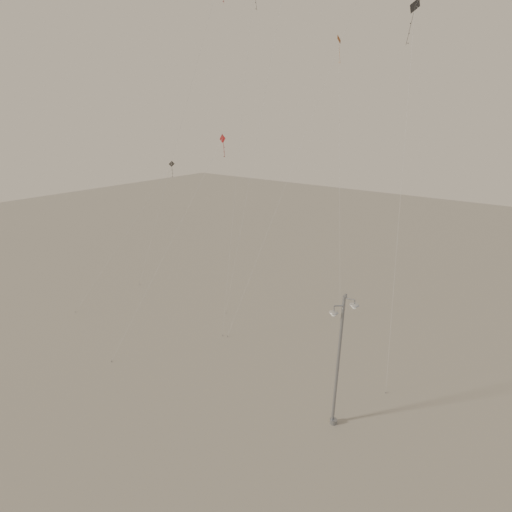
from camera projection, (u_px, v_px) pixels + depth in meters
The scene contains 9 objects.
ground at pixel (216, 373), 29.14m from camera, with size 160.00×160.00×0.00m, color gray.
street_lamp at pixel (339, 358), 22.77m from camera, with size 1.46×1.00×8.69m.
kite_0 at pixel (203, 43), 35.24m from camera, with size 9.73×4.97×29.76m.
kite_1 at pixel (245, 85), 31.10m from camera, with size 1.13×6.14×27.47m.
kite_3 at pixel (192, 200), 28.78m from camera, with size 5.31×8.07×16.54m.
kite_4 at pixel (408, 99), 23.62m from camera, with size 2.31×3.53×24.06m.
kite_5 at pixel (339, 90), 41.67m from camera, with size 8.43×13.24×26.04m.
kite_6 at pixel (144, 207), 36.19m from camera, with size 7.00×7.58×14.03m.
kite_7 at pixel (275, 40), 36.66m from camera, with size 1.22×11.11×31.94m.
Camera 1 is at (17.26, -17.93, 17.64)m, focal length 28.00 mm.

